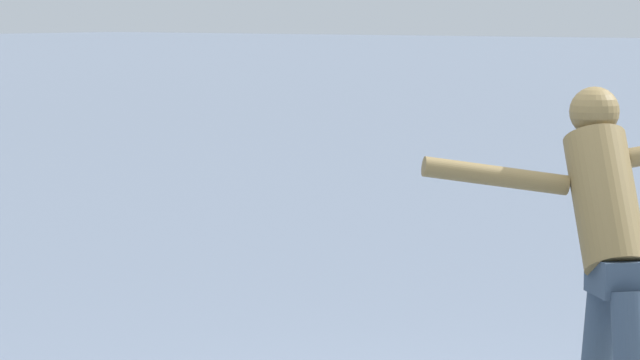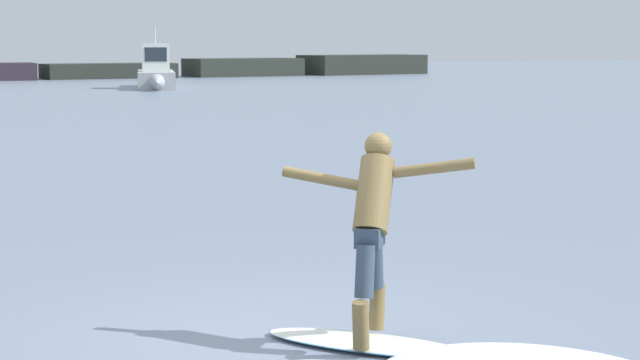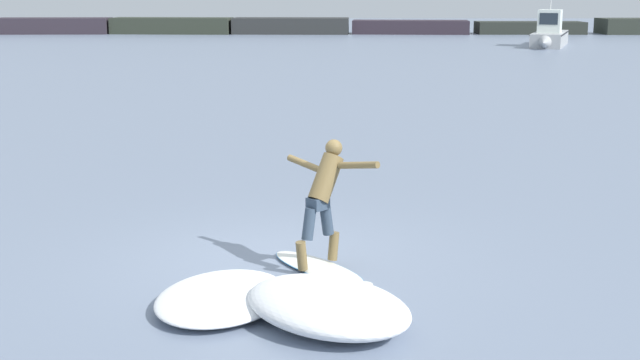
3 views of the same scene
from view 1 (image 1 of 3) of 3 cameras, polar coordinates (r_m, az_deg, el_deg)
The scene contains 1 object.
surfer at distance 6.78m, azimuth 10.74°, elevation -2.26°, with size 1.23×1.16×1.65m.
Camera 1 is at (-5.44, -3.28, 2.05)m, focal length 85.00 mm.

